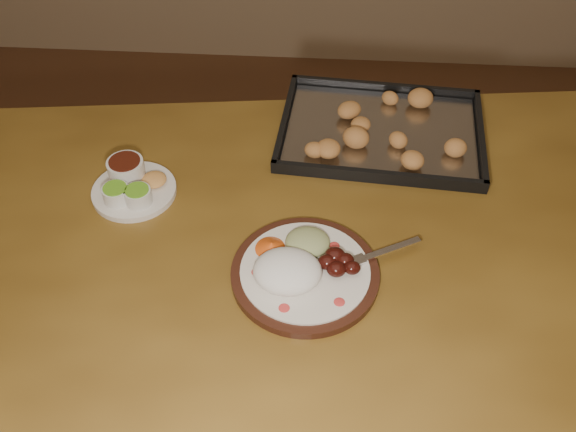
{
  "coord_description": "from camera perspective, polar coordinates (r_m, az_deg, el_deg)",
  "views": [
    {
      "loc": [
        0.25,
        -0.72,
        1.7
      ],
      "look_at": [
        0.19,
        0.18,
        0.77
      ],
      "focal_mm": 40.0,
      "sensor_mm": 36.0,
      "label": 1
    }
  ],
  "objects": [
    {
      "name": "condiment_saucer",
      "position": [
        1.4,
        -13.75,
        2.72
      ],
      "size": [
        0.18,
        0.18,
        0.06
      ],
      "rotation": [
        0.0,
        0.0,
        0.25
      ],
      "color": "silver",
      "rests_on": "dining_table"
    },
    {
      "name": "baking_tray",
      "position": [
        1.53,
        8.28,
        7.61
      ],
      "size": [
        0.49,
        0.38,
        0.05
      ],
      "rotation": [
        0.0,
        0.0,
        -0.08
      ],
      "color": "black",
      "rests_on": "dining_table"
    },
    {
      "name": "dinner_plate",
      "position": [
        1.2,
        1.21,
        -4.72
      ],
      "size": [
        0.36,
        0.28,
        0.06
      ],
      "rotation": [
        0.0,
        0.0,
        0.36
      ],
      "color": "#32170E",
      "rests_on": "dining_table"
    },
    {
      "name": "dining_table",
      "position": [
        1.36,
        0.43,
        -4.16
      ],
      "size": [
        1.6,
        1.07,
        0.75
      ],
      "rotation": [
        0.0,
        0.0,
        0.12
      ],
      "color": "brown",
      "rests_on": "ground"
    }
  ]
}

